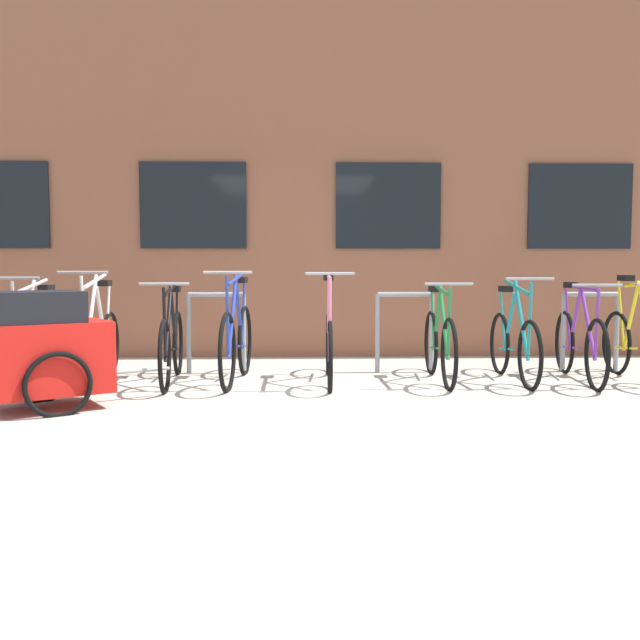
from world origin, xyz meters
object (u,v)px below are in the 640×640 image
Objects in this scene: bicycle_teal at (514,343)px; bicycle_pink at (329,343)px; bicycle_black at (172,344)px; bicycle_green at (439,343)px; bicycle_purple at (579,343)px; bicycle_white at (98,344)px; bicycle_blue at (237,341)px; bike_trailer at (45,347)px; bicycle_silver at (36,344)px; bicycle_yellow at (637,343)px.

bicycle_pink is at bearing -179.80° from bicycle_teal.
bicycle_teal is 1.82m from bicycle_pink.
bicycle_black is at bearing 179.96° from bicycle_pink.
bicycle_pink is at bearing -179.02° from bicycle_green.
bicycle_green is at bearing 0.39° from bicycle_black.
bicycle_black is (-2.62, -0.02, 0.00)m from bicycle_green.
bicycle_green reaches higher than bicycle_purple.
bicycle_black is at bearing 0.59° from bicycle_white.
bicycle_blue reaches higher than bike_trailer.
bicycle_silver is 1.20× the size of bike_trailer.
bicycle_black is at bearing -179.61° from bicycle_green.
bicycle_blue is at bearing 179.46° from bicycle_pink.
bicycle_silver is 0.95× the size of bicycle_black.
bike_trailer is at bearing -66.33° from bicycle_silver.
bicycle_white is 1.04× the size of bicycle_teal.
bicycle_white reaches higher than bicycle_yellow.
bicycle_teal is 1.19× the size of bike_trailer.
bicycle_teal is at bearing 0.20° from bicycle_pink.
bicycle_blue reaches higher than bicycle_black.
bicycle_purple is at bearing -0.03° from bicycle_pink.
bicycle_blue is 1.01× the size of bicycle_white.
bicycle_white reaches higher than bicycle_black.
bicycle_silver is 1.29m from bicycle_black.
bicycle_white reaches higher than bicycle_purple.
bicycle_purple is 4.00m from bicycle_black.
bicycle_pink reaches higher than bicycle_silver.
bicycle_blue is at bearing 0.68° from bicycle_black.
bicycle_blue reaches higher than bicycle_green.
bicycle_white reaches higher than bike_trailer.
bicycle_blue is 0.99× the size of bicycle_purple.
bicycle_white reaches higher than bicycle_teal.
bicycle_white is 5.27m from bicycle_yellow.
bicycle_silver is at bearing -179.42° from bicycle_teal.
bicycle_silver reaches higher than bicycle_green.
bicycle_green is at bearing 0.98° from bicycle_pink.
bicycle_black is (-0.63, -0.01, -0.03)m from bicycle_blue.
bicycle_purple is 1.06× the size of bicycle_green.
bicycle_green is 3.60m from bike_trailer.
bicycle_pink is 1.03× the size of bicycle_silver.
bicycle_blue is 1.05× the size of bicycle_green.
bicycle_blue is 1.26× the size of bike_trailer.
bicycle_silver is 5.85m from bicycle_yellow.
bicycle_yellow is 0.93× the size of bicycle_black.
bicycle_white is (-3.32, -0.02, 0.01)m from bicycle_green.
bicycle_yellow is at bearing -0.33° from bicycle_black.
bicycle_green is 0.97× the size of bicycle_white.
bicycle_yellow is at bearing -2.41° from bicycle_purple.
bicycle_yellow reaches higher than bicycle_purple.
bicycle_blue is at bearing 1.46° from bicycle_silver.
bicycle_purple is 1.07× the size of bicycle_teal.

